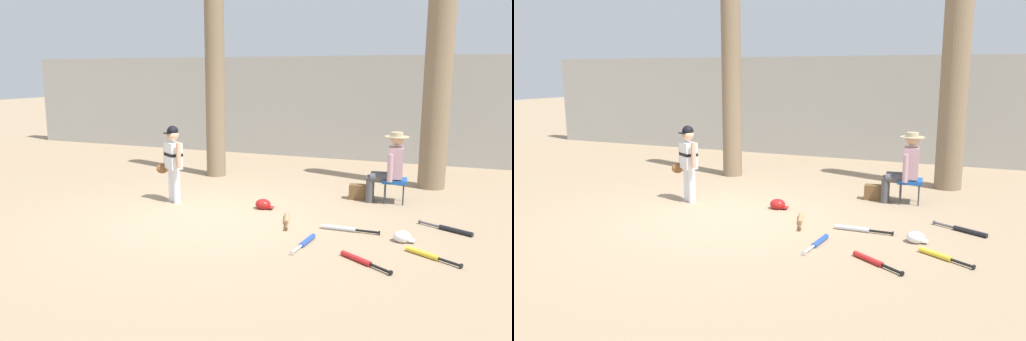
# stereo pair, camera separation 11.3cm
# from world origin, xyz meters

# --- Properties ---
(ground_plane) EXTENTS (60.00, 60.00, 0.00)m
(ground_plane) POSITION_xyz_m (0.00, 0.00, 0.00)
(ground_plane) COLOR #9E8466
(concrete_back_wall) EXTENTS (18.00, 0.36, 2.56)m
(concrete_back_wall) POSITION_xyz_m (0.00, 6.06, 1.28)
(concrete_back_wall) COLOR #9E9E99
(concrete_back_wall) RESTS_ON ground
(tree_near_player) EXTENTS (0.55, 0.55, 4.94)m
(tree_near_player) POSITION_xyz_m (-1.41, 2.86, 2.20)
(tree_near_player) COLOR #7F6B51
(tree_near_player) RESTS_ON ground
(tree_behind_spectator) EXTENTS (0.74, 0.74, 4.73)m
(tree_behind_spectator) POSITION_xyz_m (2.92, 3.37, 2.00)
(tree_behind_spectator) COLOR #7F6B51
(tree_behind_spectator) RESTS_ON ground
(young_ballplayer) EXTENTS (0.60, 0.38, 1.31)m
(young_ballplayer) POSITION_xyz_m (-1.06, 0.56, 0.74)
(young_ballplayer) COLOR white
(young_ballplayer) RESTS_ON ground
(folding_stool) EXTENTS (0.44, 0.44, 0.41)m
(folding_stool) POSITION_xyz_m (2.41, 1.94, 0.36)
(folding_stool) COLOR #194C9E
(folding_stool) RESTS_ON ground
(seated_spectator) EXTENTS (0.67, 0.54, 1.20)m
(seated_spectator) POSITION_xyz_m (2.31, 1.93, 0.64)
(seated_spectator) COLOR #47474C
(seated_spectator) RESTS_ON ground
(handbag_beside_stool) EXTENTS (0.36, 0.22, 0.26)m
(handbag_beside_stool) POSITION_xyz_m (1.82, 1.94, 0.13)
(handbag_beside_stool) COLOR brown
(handbag_beside_stool) RESTS_ON ground
(bat_aluminum_silver) EXTENTS (0.81, 0.07, 0.07)m
(bat_aluminum_silver) POSITION_xyz_m (1.97, 0.06, 0.03)
(bat_aluminum_silver) COLOR #B7BCC6
(bat_aluminum_silver) RESTS_ON ground
(bat_blue_youth) EXTENTS (0.12, 0.74, 0.07)m
(bat_blue_youth) POSITION_xyz_m (1.65, -0.69, 0.03)
(bat_blue_youth) COLOR #2347AD
(bat_blue_youth) RESTS_ON ground
(bat_wood_tan) EXTENTS (0.29, 0.76, 0.07)m
(bat_wood_tan) POSITION_xyz_m (1.09, 0.19, 0.03)
(bat_wood_tan) COLOR tan
(bat_wood_tan) RESTS_ON ground
(bat_black_composite) EXTENTS (0.75, 0.43, 0.07)m
(bat_black_composite) POSITION_xyz_m (3.37, 0.58, 0.03)
(bat_black_composite) COLOR black
(bat_black_composite) RESTS_ON ground
(bat_yellow_trainer) EXTENTS (0.67, 0.43, 0.07)m
(bat_yellow_trainer) POSITION_xyz_m (3.13, -0.58, 0.03)
(bat_yellow_trainer) COLOR yellow
(bat_yellow_trainer) RESTS_ON ground
(bat_red_barrel) EXTENTS (0.67, 0.48, 0.07)m
(bat_red_barrel) POSITION_xyz_m (2.42, -1.06, 0.03)
(bat_red_barrel) COLOR red
(bat_red_barrel) RESTS_ON ground
(batting_helmet_red) EXTENTS (0.30, 0.23, 0.17)m
(batting_helmet_red) POSITION_xyz_m (0.51, 0.73, 0.07)
(batting_helmet_red) COLOR #A81919
(batting_helmet_red) RESTS_ON ground
(batting_helmet_white) EXTENTS (0.28, 0.21, 0.16)m
(batting_helmet_white) POSITION_xyz_m (2.79, -0.11, 0.07)
(batting_helmet_white) COLOR silver
(batting_helmet_white) RESTS_ON ground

